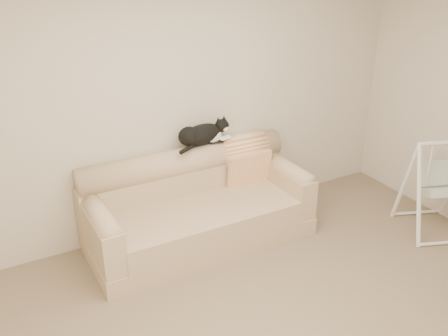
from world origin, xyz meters
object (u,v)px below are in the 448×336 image
object	(u,v)px
remote_a	(201,144)
remote_b	(217,142)
sofa	(197,208)
baby_swing	(438,186)
tuxedo_cat	(202,134)

from	to	relation	value
remote_a	remote_b	xyz separation A→B (m)	(0.17, -0.03, -0.00)
sofa	baby_swing	distance (m)	2.46
sofa	remote_a	xyz separation A→B (m)	(0.19, 0.25, 0.56)
sofa	baby_swing	xyz separation A→B (m)	(2.23, -1.02, 0.15)
remote_a	tuxedo_cat	bearing A→B (deg)	-70.31
sofa	remote_b	world-z (taller)	remote_b
remote_b	sofa	bearing A→B (deg)	-147.88
remote_a	sofa	bearing A→B (deg)	-127.09
sofa	baby_swing	world-z (taller)	baby_swing
remote_a	tuxedo_cat	distance (m)	0.11
sofa	remote_a	distance (m)	0.64
sofa	baby_swing	size ratio (longest dim) A/B	2.19
remote_b	tuxedo_cat	world-z (taller)	tuxedo_cat
remote_a	baby_swing	distance (m)	2.44
remote_a	baby_swing	bearing A→B (deg)	-32.09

